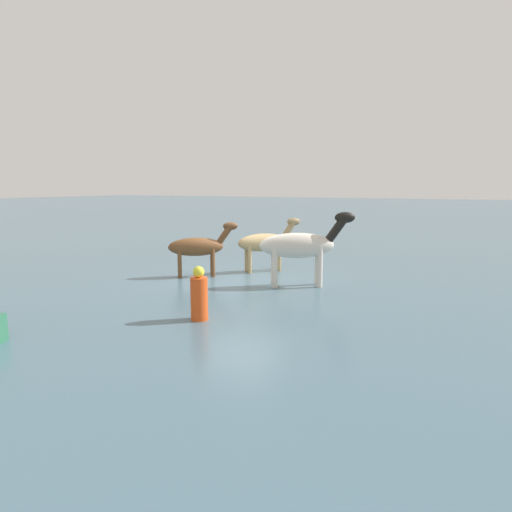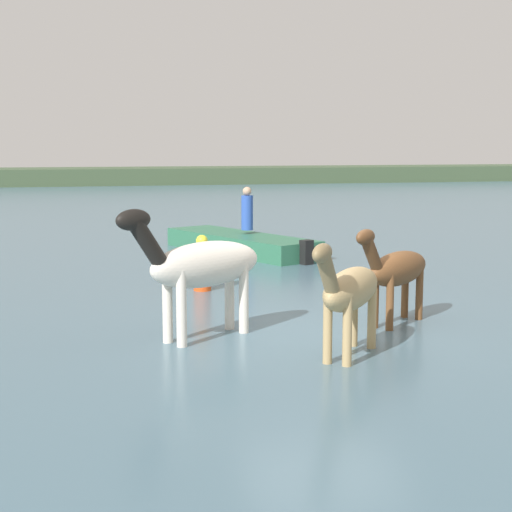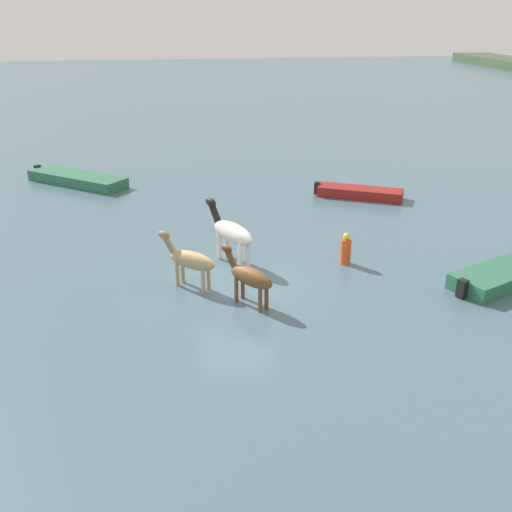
{
  "view_description": "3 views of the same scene",
  "coord_description": "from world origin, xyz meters",
  "px_view_note": "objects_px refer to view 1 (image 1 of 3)",
  "views": [
    {
      "loc": [
        -6.49,
        11.46,
        2.78
      ],
      "look_at": [
        -0.8,
        0.49,
        0.83
      ],
      "focal_mm": 31.39,
      "sensor_mm": 36.0,
      "label": 1
    },
    {
      "loc": [
        -3.87,
        -11.48,
        2.96
      ],
      "look_at": [
        -0.87,
        0.98,
        1.11
      ],
      "focal_mm": 54.74,
      "sensor_mm": 36.0,
      "label": 2
    },
    {
      "loc": [
        17.37,
        -1.86,
        8.39
      ],
      "look_at": [
        0.21,
        0.6,
        1.1
      ],
      "focal_mm": 41.96,
      "sensor_mm": 36.0,
      "label": 3
    }
  ],
  "objects_px": {
    "horse_gray_outer": "(265,243)",
    "buoy_channel_marker": "(199,296)",
    "horse_chestnut_trailing": "(300,246)",
    "horse_dun_straggler": "(198,247)"
  },
  "relations": [
    {
      "from": "horse_dun_straggler",
      "to": "buoy_channel_marker",
      "type": "xyz_separation_m",
      "value": [
        -2.59,
        3.74,
        -0.41
      ]
    },
    {
      "from": "horse_dun_straggler",
      "to": "buoy_channel_marker",
      "type": "bearing_deg",
      "value": -92.81
    },
    {
      "from": "horse_gray_outer",
      "to": "buoy_channel_marker",
      "type": "relative_size",
      "value": 1.68
    },
    {
      "from": "horse_chestnut_trailing",
      "to": "buoy_channel_marker",
      "type": "relative_size",
      "value": 2.19
    },
    {
      "from": "horse_chestnut_trailing",
      "to": "buoy_channel_marker",
      "type": "bearing_deg",
      "value": -129.92
    },
    {
      "from": "horse_chestnut_trailing",
      "to": "buoy_channel_marker",
      "type": "xyz_separation_m",
      "value": [
        0.67,
        3.93,
        -0.63
      ]
    },
    {
      "from": "horse_chestnut_trailing",
      "to": "horse_gray_outer",
      "type": "bearing_deg",
      "value": 110.08
    },
    {
      "from": "buoy_channel_marker",
      "to": "horse_dun_straggler",
      "type": "bearing_deg",
      "value": -55.26
    },
    {
      "from": "horse_dun_straggler",
      "to": "horse_gray_outer",
      "type": "height_order",
      "value": "horse_gray_outer"
    },
    {
      "from": "buoy_channel_marker",
      "to": "horse_gray_outer",
      "type": "bearing_deg",
      "value": -78.09
    }
  ]
}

